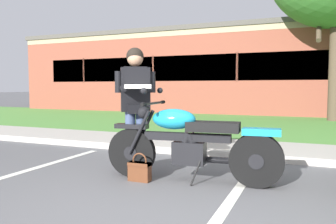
{
  "coord_description": "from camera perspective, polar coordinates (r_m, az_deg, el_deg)",
  "views": [
    {
      "loc": [
        1.4,
        -2.83,
        1.18
      ],
      "look_at": [
        -0.37,
        1.36,
        0.85
      ],
      "focal_mm": 36.43,
      "sensor_mm": 36.0,
      "label": 1
    }
  ],
  "objects": [
    {
      "name": "ground_plane",
      "position": [
        3.37,
        -3.24,
        -16.33
      ],
      "size": [
        140.0,
        140.0,
        0.0
      ],
      "primitive_type": "plane",
      "color": "#565659"
    },
    {
      "name": "motorcycle",
      "position": [
        4.26,
        5.01,
        -5.31
      ],
      "size": [
        2.24,
        0.82,
        1.18
      ],
      "color": "black",
      "rests_on": "ground"
    },
    {
      "name": "hedge_left",
      "position": [
        14.71,
        11.23,
        1.99
      ],
      "size": [
        2.77,
        0.9,
        1.24
      ],
      "color": "#235623",
      "rests_on": "ground"
    },
    {
      "name": "curb_strip",
      "position": [
        5.86,
        8.77,
        -6.92
      ],
      "size": [
        60.0,
        0.2,
        0.12
      ],
      "primitive_type": "cube",
      "color": "#ADA89E",
      "rests_on": "ground"
    },
    {
      "name": "grass_lawn",
      "position": [
        11.0,
        15.49,
        -2.02
      ],
      "size": [
        60.0,
        7.33,
        0.06
      ],
      "primitive_type": "cube",
      "color": "#518E3D",
      "rests_on": "ground"
    },
    {
      "name": "brick_building",
      "position": [
        20.04,
        14.88,
        6.13
      ],
      "size": [
        22.37,
        12.09,
        3.86
      ],
      "color": "brown",
      "rests_on": "ground"
    },
    {
      "name": "concrete_walk",
      "position": [
        6.68,
        10.56,
        -5.76
      ],
      "size": [
        60.0,
        1.5,
        0.08
      ],
      "primitive_type": "cube",
      "color": "#ADA89E",
      "rests_on": "ground"
    },
    {
      "name": "rider_person",
      "position": [
        4.53,
        -5.46,
        1.95
      ],
      "size": [
        0.6,
        0.67,
        1.7
      ],
      "color": "black",
      "rests_on": "ground"
    },
    {
      "name": "stall_stripe_1",
      "position": [
        3.34,
        8.88,
        -16.52
      ],
      "size": [
        0.16,
        4.4,
        0.01
      ],
      "primitive_type": "cube",
      "rotation": [
        0.0,
        0.0,
        0.01
      ],
      "color": "silver",
      "rests_on": "ground"
    },
    {
      "name": "handbag",
      "position": [
        4.36,
        -4.77,
        -9.6
      ],
      "size": [
        0.28,
        0.13,
        0.36
      ],
      "color": "#562D19",
      "rests_on": "ground"
    }
  ]
}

